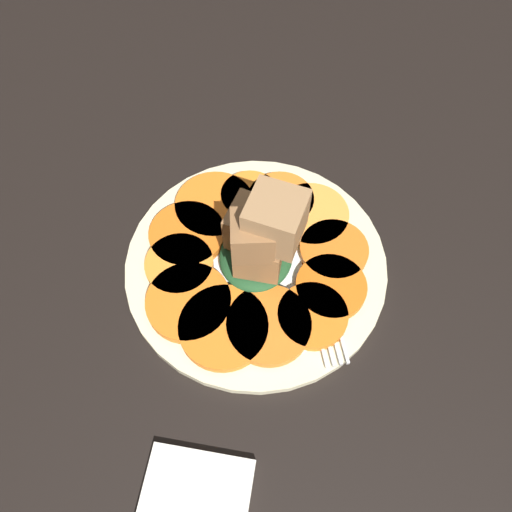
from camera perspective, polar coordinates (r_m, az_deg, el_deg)
table_slab at (r=53.42cm, az=-0.00°, el=-1.66°), size 120.00×120.00×2.00cm
plate at (r=52.09cm, az=-0.00°, el=-0.87°), size 27.10×27.10×1.05cm
carrot_slice_0 at (r=49.35cm, az=-7.71°, el=-5.22°), size 8.38×8.38×1.00cm
carrot_slice_1 at (r=47.96cm, az=-3.73°, el=-8.11°), size 8.60×8.60×1.00cm
carrot_slice_2 at (r=47.97cm, az=1.47°, el=-7.86°), size 8.15×8.15×1.00cm
carrot_slice_3 at (r=48.62cm, az=6.48°, el=-6.80°), size 6.81×6.81×1.00cm
carrot_slice_4 at (r=50.16cm, az=8.56°, el=-3.53°), size 7.08×7.08×1.00cm
carrot_slice_5 at (r=52.27cm, az=8.89°, el=0.66°), size 7.11×7.11×1.00cm
carrot_slice_6 at (r=54.37cm, az=6.38°, el=4.68°), size 8.00×8.00×1.00cm
carrot_slice_7 at (r=55.25cm, az=2.83°, el=6.39°), size 7.31×7.31×1.00cm
carrot_slice_8 at (r=55.53cm, az=-0.70°, el=6.87°), size 6.46×6.46×1.00cm
carrot_slice_9 at (r=54.97cm, az=-4.75°, el=5.80°), size 8.64×8.64×1.00cm
carrot_slice_10 at (r=53.16cm, az=-7.88°, el=2.47°), size 8.03×8.03×1.00cm
carrot_slice_11 at (r=51.40cm, az=-8.76°, el=-0.97°), size 6.98×6.98×1.00cm
center_pile at (r=47.41cm, az=0.45°, el=2.07°), size 8.33×8.37×11.53cm
fork at (r=50.39cm, az=6.94°, el=-3.35°), size 17.20×7.48×0.40cm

